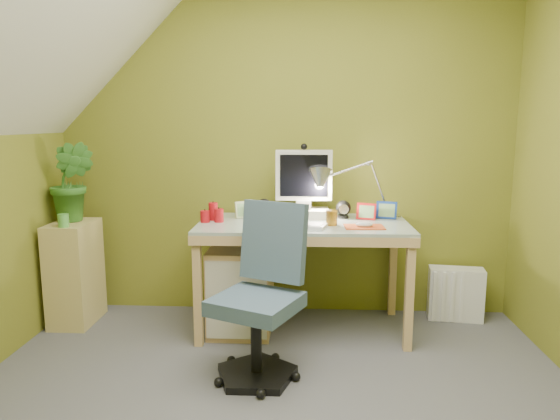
{
  "coord_description": "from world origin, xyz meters",
  "views": [
    {
      "loc": [
        0.16,
        -2.06,
        1.38
      ],
      "look_at": [
        0.0,
        1.0,
        0.85
      ],
      "focal_mm": 33.0,
      "sensor_mm": 36.0,
      "label": 1
    }
  ],
  "objects_px": {
    "monitor": "(304,178)",
    "radiator": "(456,294)",
    "desk": "(303,276)",
    "side_ledge": "(75,273)",
    "task_chair": "(256,303)",
    "desk_lamp": "(371,176)",
    "potted_plant": "(72,182)"
  },
  "relations": [
    {
      "from": "monitor",
      "to": "side_ledge",
      "type": "xyz_separation_m",
      "value": [
        -1.57,
        -0.14,
        -0.65
      ]
    },
    {
      "from": "desk",
      "to": "task_chair",
      "type": "xyz_separation_m",
      "value": [
        -0.24,
        -0.69,
        0.06
      ]
    },
    {
      "from": "potted_plant",
      "to": "radiator",
      "type": "distance_m",
      "value": 2.76
    },
    {
      "from": "desk",
      "to": "monitor",
      "type": "distance_m",
      "value": 0.66
    },
    {
      "from": "desk_lamp",
      "to": "potted_plant",
      "type": "bearing_deg",
      "value": 177.39
    },
    {
      "from": "desk",
      "to": "potted_plant",
      "type": "distance_m",
      "value": 1.68
    },
    {
      "from": "potted_plant",
      "to": "task_chair",
      "type": "bearing_deg",
      "value": -30.57
    },
    {
      "from": "potted_plant",
      "to": "monitor",
      "type": "bearing_deg",
      "value": 3.31
    },
    {
      "from": "desk_lamp",
      "to": "task_chair",
      "type": "distance_m",
      "value": 1.26
    },
    {
      "from": "desk_lamp",
      "to": "desk",
      "type": "bearing_deg",
      "value": -163.38
    },
    {
      "from": "desk_lamp",
      "to": "radiator",
      "type": "bearing_deg",
      "value": -0.59
    },
    {
      "from": "monitor",
      "to": "radiator",
      "type": "height_order",
      "value": "monitor"
    },
    {
      "from": "side_ledge",
      "to": "radiator",
      "type": "height_order",
      "value": "side_ledge"
    },
    {
      "from": "desk",
      "to": "desk_lamp",
      "type": "bearing_deg",
      "value": 21.3
    },
    {
      "from": "potted_plant",
      "to": "radiator",
      "type": "height_order",
      "value": "potted_plant"
    },
    {
      "from": "monitor",
      "to": "potted_plant",
      "type": "bearing_deg",
      "value": -177.54
    },
    {
      "from": "monitor",
      "to": "potted_plant",
      "type": "height_order",
      "value": "monitor"
    },
    {
      "from": "side_ledge",
      "to": "task_chair",
      "type": "xyz_separation_m",
      "value": [
        1.32,
        -0.73,
        0.08
      ]
    },
    {
      "from": "desk_lamp",
      "to": "task_chair",
      "type": "relative_size",
      "value": 0.66
    },
    {
      "from": "task_chair",
      "to": "desk",
      "type": "bearing_deg",
      "value": 95.31
    },
    {
      "from": "monitor",
      "to": "task_chair",
      "type": "height_order",
      "value": "monitor"
    },
    {
      "from": "monitor",
      "to": "desk_lamp",
      "type": "bearing_deg",
      "value": -0.85
    },
    {
      "from": "radiator",
      "to": "desk_lamp",
      "type": "bearing_deg",
      "value": -168.02
    },
    {
      "from": "side_ledge",
      "to": "desk_lamp",
      "type": "bearing_deg",
      "value": 3.99
    },
    {
      "from": "desk_lamp",
      "to": "radiator",
      "type": "height_order",
      "value": "desk_lamp"
    },
    {
      "from": "side_ledge",
      "to": "desk",
      "type": "bearing_deg",
      "value": -1.44
    },
    {
      "from": "desk_lamp",
      "to": "radiator",
      "type": "distance_m",
      "value": 1.04
    },
    {
      "from": "monitor",
      "to": "task_chair",
      "type": "bearing_deg",
      "value": -106.44
    },
    {
      "from": "desk",
      "to": "side_ledge",
      "type": "relative_size",
      "value": 1.93
    },
    {
      "from": "desk",
      "to": "monitor",
      "type": "xyz_separation_m",
      "value": [
        0.0,
        0.18,
        0.63
      ]
    },
    {
      "from": "radiator",
      "to": "potted_plant",
      "type": "bearing_deg",
      "value": -169.56
    },
    {
      "from": "monitor",
      "to": "potted_plant",
      "type": "relative_size",
      "value": 0.99
    }
  ]
}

